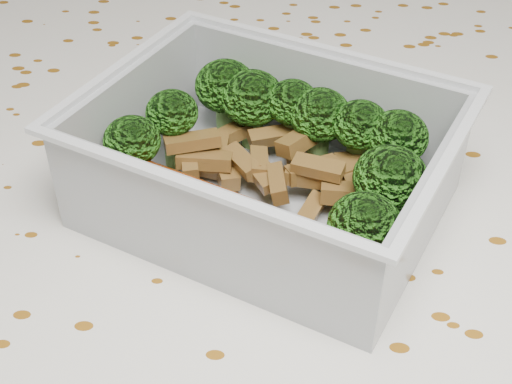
{
  "coord_description": "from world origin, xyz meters",
  "views": [
    {
      "loc": [
        0.03,
        -0.3,
        1.03
      ],
      "look_at": [
        0.0,
        -0.0,
        0.78
      ],
      "focal_mm": 50.0,
      "sensor_mm": 36.0,
      "label": 1
    }
  ],
  "objects": [
    {
      "name": "lunch_container",
      "position": [
        0.01,
        0.02,
        0.78
      ],
      "size": [
        0.24,
        0.22,
        0.07
      ],
      "color": "silver",
      "rests_on": "tablecloth"
    },
    {
      "name": "meat_pile",
      "position": [
        0.01,
        0.03,
        0.78
      ],
      "size": [
        0.12,
        0.09,
        0.03
      ],
      "color": "brown",
      "rests_on": "lunch_container"
    },
    {
      "name": "sausage",
      "position": [
        -0.0,
        -0.02,
        0.78
      ],
      "size": [
        0.15,
        0.09,
        0.03
      ],
      "color": "#CE4B12",
      "rests_on": "lunch_container"
    },
    {
      "name": "tablecloth",
      "position": [
        0.0,
        0.0,
        0.72
      ],
      "size": [
        1.46,
        0.96,
        0.19
      ],
      "color": "silver",
      "rests_on": "dining_table"
    },
    {
      "name": "broccoli_florets",
      "position": [
        0.02,
        0.04,
        0.79
      ],
      "size": [
        0.18,
        0.16,
        0.05
      ],
      "color": "#608C3F",
      "rests_on": "lunch_container"
    },
    {
      "name": "dining_table",
      "position": [
        0.0,
        0.0,
        0.67
      ],
      "size": [
        1.4,
        0.9,
        0.75
      ],
      "color": "brown",
      "rests_on": "ground"
    }
  ]
}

